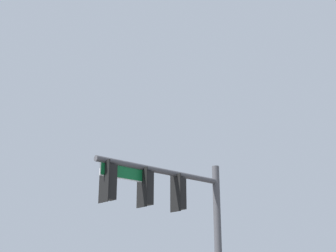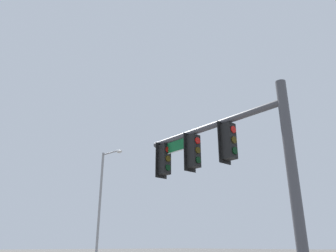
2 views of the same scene
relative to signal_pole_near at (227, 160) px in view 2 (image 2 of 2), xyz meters
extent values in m
cylinder|color=#47474C|center=(-1.98, 0.00, -1.21)|extent=(0.27, 0.27, 6.05)
cylinder|color=#47474C|center=(0.70, 0.00, 1.22)|extent=(5.36, 0.21, 0.20)
cube|color=black|center=(0.09, 0.00, 0.55)|extent=(0.03, 0.52, 1.30)
cube|color=black|center=(-0.10, 0.00, 0.55)|extent=(0.36, 0.32, 1.10)
cylinder|color=black|center=(-0.10, 0.00, 1.16)|extent=(0.04, 0.04, 0.12)
cylinder|color=red|center=(-0.30, 0.00, 0.88)|extent=(0.03, 0.22, 0.22)
cylinder|color=#392D05|center=(-0.30, 0.00, 0.55)|extent=(0.03, 0.22, 0.22)
cylinder|color=black|center=(-0.30, 0.00, 0.22)|extent=(0.03, 0.22, 0.22)
cube|color=black|center=(1.57, 0.00, 0.55)|extent=(0.03, 0.52, 1.30)
cube|color=black|center=(1.38, 0.00, 0.55)|extent=(0.36, 0.32, 1.10)
cylinder|color=black|center=(1.38, 0.00, 1.16)|extent=(0.04, 0.04, 0.12)
cylinder|color=red|center=(1.18, 0.00, 0.88)|extent=(0.03, 0.22, 0.22)
cylinder|color=#392D05|center=(1.18, 0.00, 0.55)|extent=(0.03, 0.22, 0.22)
cylinder|color=black|center=(1.18, 0.00, 0.22)|extent=(0.03, 0.22, 0.22)
cube|color=black|center=(3.04, 0.01, 0.55)|extent=(0.03, 0.52, 1.30)
cube|color=black|center=(2.85, 0.01, 0.55)|extent=(0.36, 0.32, 1.10)
cylinder|color=black|center=(2.85, 0.01, 1.16)|extent=(0.04, 0.04, 0.12)
cylinder|color=red|center=(2.65, 0.01, 0.88)|extent=(0.03, 0.22, 0.22)
cylinder|color=#392D05|center=(2.65, 0.01, 0.55)|extent=(0.03, 0.22, 0.22)
cylinder|color=black|center=(2.65, 0.01, 0.22)|extent=(0.03, 0.22, 0.22)
cube|color=#0F602D|center=(2.22, 0.01, 0.93)|extent=(1.93, 0.04, 0.38)
cube|color=white|center=(2.22, 0.01, 0.93)|extent=(1.99, 0.03, 0.44)
cylinder|color=gray|center=(16.01, -4.99, 0.11)|extent=(0.18, 0.18, 8.69)
cylinder|color=gray|center=(15.06, -5.13, 4.30)|extent=(1.91, 0.38, 0.10)
ellipsoid|color=silver|center=(14.11, -5.27, 4.20)|extent=(0.56, 0.28, 0.20)
camera|label=1|loc=(10.84, 11.93, -2.41)|focal=50.00mm
camera|label=2|loc=(-5.93, 7.57, -2.41)|focal=35.00mm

